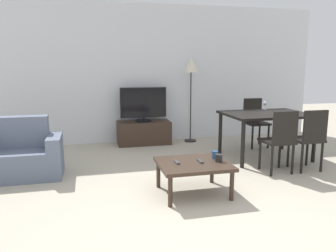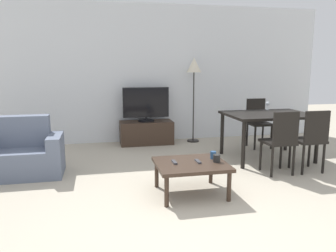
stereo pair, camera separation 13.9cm
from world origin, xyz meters
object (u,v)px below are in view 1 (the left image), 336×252
at_px(tv, 143,105).
at_px(dining_chair_near, 280,138).
at_px(coffee_table, 193,166).
at_px(cup_white_near, 219,158).
at_px(armchair, 20,156).
at_px(dining_chair_near_right, 309,137).
at_px(dining_table, 266,118).
at_px(cup_colored_far, 215,155).
at_px(wine_glass_left, 265,104).
at_px(tv_stand, 144,133).
at_px(remote_secondary, 200,161).
at_px(remote_primary, 176,162).
at_px(dining_chair_far, 255,119).
at_px(floor_lamp, 191,70).

xyz_separation_m(tv, dining_chair_near, (1.54, -2.24, -0.26)).
distance_m(coffee_table, cup_white_near, 0.32).
relative_size(armchair, dining_chair_near_right, 1.22).
distance_m(armchair, cup_white_near, 2.67).
relative_size(dining_table, cup_colored_far, 14.73).
height_order(armchair, dining_chair_near, dining_chair_near).
bearing_deg(armchair, wine_glass_left, 6.90).
bearing_deg(tv_stand, cup_white_near, -80.82).
height_order(dining_chair_near, cup_white_near, dining_chair_near).
bearing_deg(remote_secondary, cup_colored_far, 24.54).
height_order(cup_white_near, wine_glass_left, wine_glass_left).
bearing_deg(remote_primary, dining_chair_near_right, 10.77).
relative_size(dining_chair_far, remote_primary, 5.99).
relative_size(floor_lamp, cup_colored_far, 18.25).
relative_size(armchair, wine_glass_left, 7.52).
bearing_deg(tv_stand, remote_secondary, -85.27).
distance_m(dining_chair_near, cup_white_near, 1.20).
distance_m(dining_chair_near, cup_colored_far, 1.15).
height_order(coffee_table, cup_colored_far, cup_colored_far).
distance_m(dining_chair_near_right, remote_secondary, 1.85).
bearing_deg(coffee_table, wine_glass_left, 41.13).
bearing_deg(dining_chair_near, remote_primary, -166.17).
xyz_separation_m(armchair, cup_white_near, (2.40, -1.17, 0.13)).
bearing_deg(floor_lamp, tv, 179.89).
relative_size(dining_chair_near, floor_lamp, 0.54).
bearing_deg(dining_chair_near, dining_table, 73.45).
height_order(tv, dining_chair_near, tv).
xyz_separation_m(dining_table, remote_secondary, (-1.56, -1.22, -0.27)).
height_order(tv_stand, dining_chair_near_right, dining_chair_near_right).
height_order(tv_stand, coffee_table, tv_stand).
bearing_deg(cup_white_near, tv_stand, 99.18).
bearing_deg(dining_table, coffee_table, -143.47).
xyz_separation_m(coffee_table, floor_lamp, (0.81, 2.67, 1.08)).
distance_m(tv_stand, cup_white_near, 2.75).
xyz_separation_m(armchair, dining_chair_near_right, (3.98, -0.70, 0.21)).
relative_size(dining_chair_near_right, floor_lamp, 0.54).
xyz_separation_m(armchair, coffee_table, (2.10, -1.13, 0.05)).
relative_size(coffee_table, dining_chair_near, 0.92).
relative_size(tv_stand, floor_lamp, 0.61).
distance_m(coffee_table, dining_chair_far, 2.75).
distance_m(floor_lamp, wine_glass_left, 1.58).
bearing_deg(armchair, coffee_table, -28.25).
height_order(tv, wine_glass_left, tv).
relative_size(cup_colored_far, wine_glass_left, 0.63).
distance_m(remote_primary, cup_colored_far, 0.51).
distance_m(dining_table, floor_lamp, 1.83).
relative_size(armchair, tv_stand, 1.08).
relative_size(dining_chair_far, cup_white_near, 10.13).
bearing_deg(dining_chair_near_right, wine_glass_left, 91.87).
relative_size(dining_table, dining_chair_far, 1.50).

